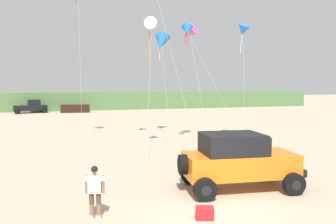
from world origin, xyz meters
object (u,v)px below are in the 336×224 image
(kite_red_delta, at_px, (152,25))
(kite_black_sled, at_px, (187,31))
(cooler_box, at_px, (205,213))
(distant_sedan, at_px, (75,109))
(kite_purple_stunt, at_px, (161,42))
(jeep, at_px, (238,160))
(kite_green_box, at_px, (189,32))
(kite_orange_streamer, at_px, (243,30))
(distant_pickup, at_px, (31,107))
(person_watching, at_px, (95,189))

(kite_red_delta, height_order, kite_black_sled, kite_red_delta)
(cooler_box, height_order, distant_sedan, distant_sedan)
(distant_sedan, relative_size, kite_purple_stunt, 0.50)
(jeep, distance_m, kite_green_box, 12.89)
(kite_orange_streamer, bearing_deg, kite_red_delta, -169.65)
(kite_green_box, relative_size, kite_purple_stunt, 1.01)
(distant_pickup, xyz_separation_m, kite_red_delta, (10.43, -32.73, 6.94))
(jeep, distance_m, kite_orange_streamer, 13.45)
(kite_orange_streamer, bearing_deg, kite_green_box, 167.24)
(kite_black_sled, xyz_separation_m, kite_purple_stunt, (-0.51, 4.61, -0.23))
(kite_orange_streamer, xyz_separation_m, kite_green_box, (-3.84, 0.87, -0.19))
(cooler_box, height_order, kite_purple_stunt, kite_purple_stunt)
(kite_purple_stunt, bearing_deg, kite_black_sled, -83.65)
(kite_red_delta, bearing_deg, distant_sedan, 97.33)
(cooler_box, bearing_deg, distant_sedan, 112.92)
(kite_red_delta, bearing_deg, jeep, -81.27)
(cooler_box, distance_m, kite_red_delta, 13.41)
(jeep, xyz_separation_m, kite_red_delta, (-1.33, 8.64, 6.68))
(kite_purple_stunt, bearing_deg, distant_pickup, 114.97)
(kite_orange_streamer, bearing_deg, distant_sedan, 110.29)
(person_watching, bearing_deg, cooler_box, -18.22)
(jeep, xyz_separation_m, distant_pickup, (-11.75, 41.37, -0.26))
(cooler_box, relative_size, kite_purple_stunt, 0.07)
(cooler_box, bearing_deg, person_watching, -179.29)
(cooler_box, xyz_separation_m, distant_sedan, (-2.97, 42.64, 0.41))
(distant_pickup, height_order, kite_purple_stunt, kite_purple_stunt)
(person_watching, relative_size, kite_green_box, 0.19)
(jeep, height_order, kite_orange_streamer, kite_orange_streamer)
(distant_sedan, height_order, kite_orange_streamer, kite_orange_streamer)
(kite_red_delta, xyz_separation_m, kite_black_sled, (2.73, 0.97, -0.06))
(kite_orange_streamer, height_order, kite_red_delta, kite_orange_streamer)
(cooler_box, distance_m, kite_orange_streamer, 16.76)
(distant_pickup, xyz_separation_m, distant_sedan, (6.35, -1.02, -0.34))
(cooler_box, bearing_deg, distant_pickup, 120.98)
(jeep, bearing_deg, kite_red_delta, 98.73)
(person_watching, relative_size, cooler_box, 2.98)
(kite_green_box, bearing_deg, kite_black_sled, -116.31)
(jeep, bearing_deg, cooler_box, -136.80)
(distant_sedan, relative_size, kite_orange_streamer, 0.48)
(cooler_box, relative_size, distant_pickup, 0.11)
(person_watching, distance_m, kite_red_delta, 12.82)
(person_watching, relative_size, kite_red_delta, 0.20)
(person_watching, distance_m, kite_black_sled, 14.66)
(jeep, xyz_separation_m, kite_green_box, (1.99, 10.82, 6.72))
(jeep, xyz_separation_m, kite_orange_streamer, (5.84, 9.95, 6.91))
(jeep, relative_size, kite_green_box, 0.58)
(cooler_box, height_order, kite_green_box, kite_green_box)
(distant_pickup, distance_m, distant_sedan, 6.44)
(kite_purple_stunt, bearing_deg, person_watching, -113.02)
(kite_red_delta, distance_m, kite_purple_stunt, 6.01)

